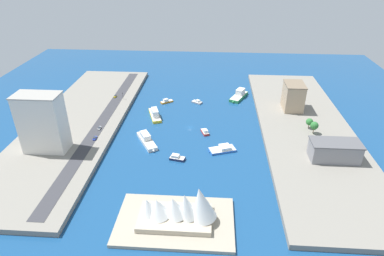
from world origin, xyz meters
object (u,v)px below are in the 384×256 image
Objects in this scene: catamaran_blue at (223,149)px; opera_landmark at (180,208)px; ferry_yellow_fast at (155,114)px; ferry_green_doubledeck at (239,95)px; warehouse_low_gray at (335,151)px; patrol_launch_navy at (177,158)px; hatchback_blue at (95,138)px; yacht_sleek_gray at (197,102)px; traffic_light_waterfront at (123,95)px; water_taxi_orange at (167,101)px; van_white at (99,128)px; hotel_broad_white at (42,123)px; tugboat_red at (205,132)px; ferry_white_commuter at (147,140)px; apartment_midrise_tan at (293,96)px; taxi_yellow_cab at (115,96)px.

opera_landmark reaches higher than catamaran_blue.
opera_landmark is (-33.88, 122.23, 7.47)m from ferry_yellow_fast.
opera_landmark is at bearing 76.57° from ferry_green_doubledeck.
warehouse_low_gray is (-56.09, 106.87, 7.41)m from ferry_green_doubledeck.
hatchback_blue is (62.68, -17.17, 3.05)m from patrol_launch_navy.
traffic_light_waterfront is (68.70, 4.06, 6.81)m from yacht_sleek_gray.
patrol_launch_navy is at bearing 102.05° from water_taxi_orange.
yacht_sleek_gray is at bearing -139.39° from van_white.
traffic_light_waterfront is (-3.82, -58.11, 3.42)m from van_white.
hatchback_blue is at bearing -15.32° from patrol_launch_navy.
hotel_broad_white is (138.90, 107.81, 21.50)m from ferry_green_doubledeck.
patrol_launch_navy is (17.79, 37.76, 0.07)m from tugboat_red.
warehouse_low_gray is at bearing -178.44° from patrol_launch_navy.
ferry_white_commuter is 0.69× the size of opera_landmark.
hotel_broad_white reaches higher than apartment_midrise_tan.
ferry_white_commuter is 40.77m from van_white.
ferry_white_commuter reaches higher than yacht_sleek_gray.
opera_landmark is (0.50, 153.58, 9.09)m from yacht_sleek_gray.
taxi_yellow_cab is 10.09m from traffic_light_waterfront.
catamaran_blue is at bearing 140.02° from traffic_light_waterfront.
hotel_broad_white is at bearing 52.44° from water_taxi_orange.
hotel_broad_white is 1.27× the size of warehouse_low_gray.
tugboat_red is (13.72, -24.10, -0.01)m from catamaran_blue.
warehouse_low_gray reaches higher than patrol_launch_navy.
yacht_sleek_gray is at bearing -132.56° from hatchback_blue.
hotel_broad_white is at bearing 5.50° from catamaran_blue.
apartment_midrise_tan is at bearing -153.06° from ferry_white_commuter.
ferry_yellow_fast is at bearing 32.04° from ferry_green_doubledeck.
catamaran_blue is 74.15m from warehouse_low_gray.
catamaran_blue is at bearing 105.88° from yacht_sleek_gray.
ferry_white_commuter is at bearing -7.97° from warehouse_low_gray.
taxi_yellow_cab is 0.87× the size of hatchback_blue.
catamaran_blue is 56.99m from ferry_white_commuter.
taxi_yellow_cab is (42.93, -31.30, 1.79)m from ferry_yellow_fast.
water_taxi_orange is (51.53, -80.09, -0.09)m from catamaran_blue.
van_white is (64.05, -32.48, 3.04)m from patrol_launch_navy.
ferry_yellow_fast is 2.35× the size of water_taxi_orange.
warehouse_low_gray is at bearing 136.24° from yacht_sleek_gray.
apartment_midrise_tan is (-43.72, 29.31, 12.52)m from ferry_green_doubledeck.
apartment_midrise_tan reaches higher than taxi_yellow_cab.
opera_landmark reaches higher than hatchback_blue.
traffic_light_waterfront is at bearing -28.07° from warehouse_low_gray.
hatchback_blue is at bearing 94.54° from taxi_yellow_cab.
apartment_midrise_tan is (-60.47, -66.74, 13.82)m from catamaran_blue.
hotel_broad_white is at bearing -31.67° from opera_landmark.
ferry_yellow_fast is 143.79m from warehouse_low_gray.
tugboat_red is 2.35× the size of van_white.
taxi_yellow_cab is (77.31, 0.05, 3.40)m from yacht_sleek_gray.
warehouse_low_gray is 4.98× the size of traffic_light_waterfront.
opera_landmark is at bearing 128.24° from van_white.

